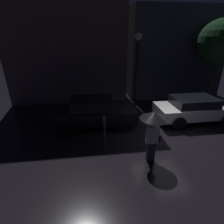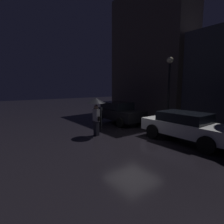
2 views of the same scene
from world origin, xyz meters
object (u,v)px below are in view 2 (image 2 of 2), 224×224
(parked_car_black, at_px, (118,112))
(parking_meter, at_px, (101,115))
(pedestrian_with_umbrella, at_px, (96,106))
(parked_car_white, at_px, (186,126))
(street_lamp_near, at_px, (169,79))

(parked_car_black, distance_m, parking_meter, 1.69)
(pedestrian_with_umbrella, bearing_deg, parking_meter, -40.42)
(pedestrian_with_umbrella, bearing_deg, parked_car_white, -139.75)
(parked_car_black, xyz_separation_m, street_lamp_near, (2.65, 2.13, 2.30))
(street_lamp_near, bearing_deg, parking_meter, -121.35)
(parked_car_black, xyz_separation_m, parked_car_white, (5.33, -0.17, -0.03))
(parked_car_white, bearing_deg, pedestrian_with_umbrella, -140.57)
(parked_car_black, bearing_deg, pedestrian_with_umbrella, -57.17)
(street_lamp_near, bearing_deg, parked_car_black, -141.12)
(parked_car_white, distance_m, parking_meter, 5.21)
(parked_car_black, relative_size, parked_car_white, 0.95)
(parked_car_white, bearing_deg, parking_meter, -163.95)
(parked_car_black, relative_size, pedestrian_with_umbrella, 2.01)
(pedestrian_with_umbrella, distance_m, parking_meter, 2.24)
(parked_car_white, bearing_deg, street_lamp_near, 138.82)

